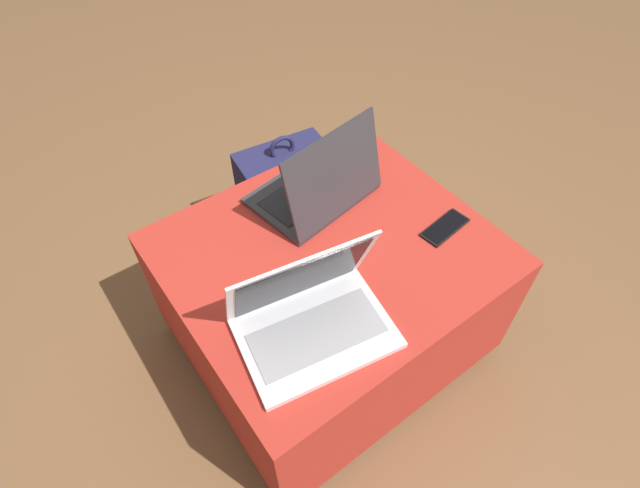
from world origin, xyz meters
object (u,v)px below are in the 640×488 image
object	(u,v)px
laptop_near	(311,314)
cell_phone	(445,227)
backpack	(284,194)
laptop_far	(319,187)

from	to	relation	value
laptop_near	cell_phone	distance (m)	0.49
laptop_near	cell_phone	bearing A→B (deg)	14.24
cell_phone	backpack	size ratio (longest dim) A/B	0.33
cell_phone	backpack	bearing A→B (deg)	-175.40
laptop_near	backpack	bearing A→B (deg)	72.32
laptop_far	backpack	size ratio (longest dim) A/B	0.80
laptop_far	cell_phone	distance (m)	0.38
laptop_near	cell_phone	size ratio (longest dim) A/B	2.50
laptop_near	laptop_far	size ratio (longest dim) A/B	1.04
laptop_far	cell_phone	bearing A→B (deg)	116.66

